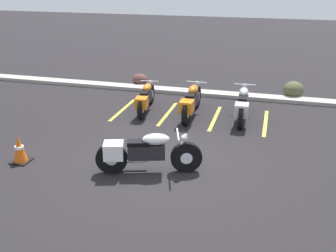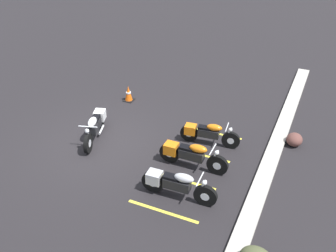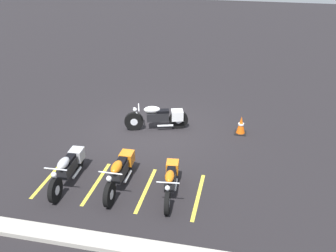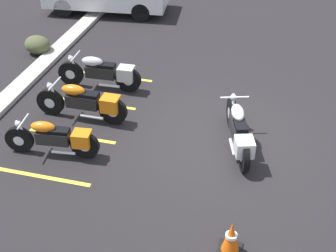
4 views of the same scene
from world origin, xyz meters
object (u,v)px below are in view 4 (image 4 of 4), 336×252
Objects in this scene: motorcycle_white_featured at (239,131)px; parked_bike_2 at (103,73)px; parked_bike_0 at (56,138)px; traffic_cone at (231,238)px; parked_bike_1 at (85,102)px; landscape_rock_1 at (38,45)px.

parked_bike_2 is at bearing 47.92° from motorcycle_white_featured.
motorcycle_white_featured is at bearing 153.08° from parked_bike_2.
traffic_cone is at bearing 150.65° from parked_bike_0.
traffic_cone is (-2.85, -0.27, -0.17)m from motorcycle_white_featured.
motorcycle_white_featured reaches higher than parked_bike_2.
parked_bike_1 is 1.48m from parked_bike_2.
traffic_cone is (-3.10, -3.89, -0.17)m from parked_bike_1.
parked_bike_2 reaches higher than traffic_cone.
parked_bike_1 is 3.48× the size of traffic_cone.
parked_bike_1 is 4.98m from traffic_cone.
landscape_rock_1 is at bearing -31.09° from parked_bike_2.
motorcycle_white_featured is 0.97× the size of parked_bike_1.
parked_bike_2 is 3.07m from landscape_rock_1.
motorcycle_white_featured reaches higher than parked_bike_0.
parked_bike_0 reaches higher than landscape_rock_1.
motorcycle_white_featured reaches higher than landscape_rock_1.
parked_bike_0 is 3.17× the size of traffic_cone.
parked_bike_1 is 2.76× the size of landscape_rock_1.
parked_bike_1 is at bearing 51.46° from traffic_cone.
motorcycle_white_featured is 3.87m from parked_bike_0.
parked_bike_1 reaches higher than landscape_rock_1.
parked_bike_0 is 2.90m from parked_bike_2.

